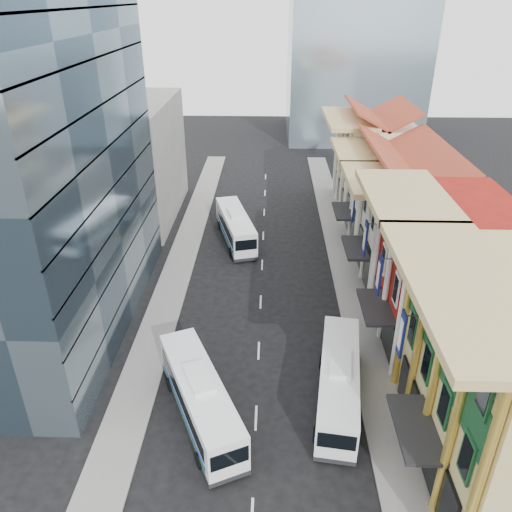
{
  "coord_description": "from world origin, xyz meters",
  "views": [
    {
      "loc": [
        0.72,
        -16.1,
        24.75
      ],
      "look_at": [
        -0.39,
        21.01,
        5.22
      ],
      "focal_mm": 35.0,
      "sensor_mm": 36.0,
      "label": 1
    }
  ],
  "objects_px": {
    "bus_left_far": "(236,226)",
    "bus_right": "(339,381)",
    "shophouse_tan": "(512,384)",
    "bus_left_near": "(200,397)",
    "office_tower": "(26,146)"
  },
  "relations": [
    {
      "from": "office_tower",
      "to": "bus_left_far",
      "type": "bearing_deg",
      "value": 48.37
    },
    {
      "from": "bus_left_far",
      "to": "bus_right",
      "type": "bearing_deg",
      "value": -86.02
    },
    {
      "from": "bus_left_far",
      "to": "bus_left_near",
      "type": "bearing_deg",
      "value": -106.12
    },
    {
      "from": "bus_left_far",
      "to": "bus_right",
      "type": "distance_m",
      "value": 26.36
    },
    {
      "from": "bus_right",
      "to": "bus_left_far",
      "type": "bearing_deg",
      "value": 117.03
    },
    {
      "from": "bus_left_far",
      "to": "bus_right",
      "type": "height_order",
      "value": "bus_left_far"
    },
    {
      "from": "bus_left_near",
      "to": "bus_right",
      "type": "xyz_separation_m",
      "value": [
        9.09,
        1.79,
        -0.02
      ]
    },
    {
      "from": "shophouse_tan",
      "to": "bus_right",
      "type": "height_order",
      "value": "shophouse_tan"
    },
    {
      "from": "bus_left_near",
      "to": "shophouse_tan",
      "type": "bearing_deg",
      "value": -34.01
    },
    {
      "from": "shophouse_tan",
      "to": "bus_left_far",
      "type": "distance_m",
      "value": 34.48
    },
    {
      "from": "office_tower",
      "to": "bus_left_far",
      "type": "xyz_separation_m",
      "value": [
        13.91,
        15.65,
        -13.21
      ]
    },
    {
      "from": "shophouse_tan",
      "to": "bus_left_far",
      "type": "height_order",
      "value": "shophouse_tan"
    },
    {
      "from": "office_tower",
      "to": "bus_left_near",
      "type": "bearing_deg",
      "value": -39.53
    },
    {
      "from": "office_tower",
      "to": "bus_right",
      "type": "height_order",
      "value": "office_tower"
    },
    {
      "from": "shophouse_tan",
      "to": "bus_left_near",
      "type": "relative_size",
      "value": 1.26
    }
  ]
}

